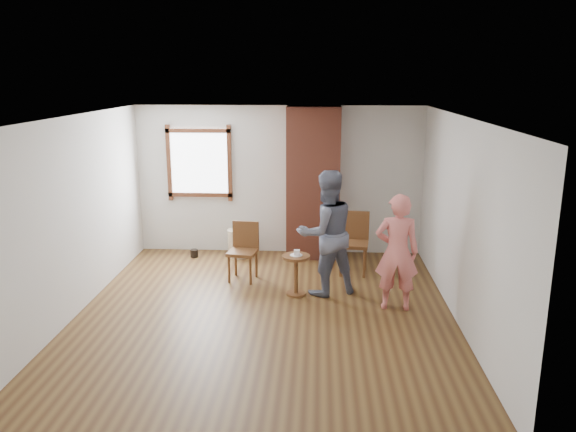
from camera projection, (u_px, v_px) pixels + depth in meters
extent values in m
plane|color=brown|center=(265.00, 313.00, 7.51)|extent=(5.50, 5.50, 0.00)
cube|color=silver|center=(279.00, 180.00, 9.85)|extent=(5.00, 0.04, 2.60)
cube|color=silver|center=(74.00, 217.00, 7.32)|extent=(0.04, 5.50, 2.60)
cube|color=silver|center=(462.00, 222.00, 7.06)|extent=(0.04, 5.50, 2.60)
cube|color=white|center=(263.00, 117.00, 6.87)|extent=(5.00, 5.50, 0.04)
cube|color=#5A2F1A|center=(199.00, 163.00, 9.81)|extent=(1.14, 0.06, 1.34)
cube|color=white|center=(199.00, 163.00, 9.83)|extent=(1.00, 0.02, 1.20)
cube|color=#9F4D38|center=(313.00, 183.00, 9.58)|extent=(0.90, 0.50, 2.60)
cylinder|color=tan|center=(239.00, 243.00, 9.81)|extent=(0.47, 0.47, 0.49)
cylinder|color=black|center=(194.00, 253.00, 9.82)|extent=(0.17, 0.17, 0.13)
cube|color=brown|center=(243.00, 252.00, 8.64)|extent=(0.48, 0.48, 0.05)
cylinder|color=brown|center=(229.00, 269.00, 8.56)|extent=(0.04, 0.04, 0.45)
cylinder|color=brown|center=(250.00, 270.00, 8.50)|extent=(0.04, 0.04, 0.45)
cylinder|color=brown|center=(236.00, 262.00, 8.89)|extent=(0.04, 0.04, 0.45)
cylinder|color=brown|center=(256.00, 263.00, 8.82)|extent=(0.04, 0.04, 0.45)
cube|color=brown|center=(246.00, 235.00, 8.76)|extent=(0.42, 0.11, 0.45)
cube|color=brown|center=(354.00, 244.00, 8.92)|extent=(0.51, 0.51, 0.05)
cylinder|color=brown|center=(341.00, 262.00, 8.84)|extent=(0.04, 0.04, 0.49)
cylinder|color=brown|center=(364.00, 263.00, 8.77)|extent=(0.04, 0.04, 0.49)
cylinder|color=brown|center=(343.00, 254.00, 9.19)|extent=(0.04, 0.04, 0.49)
cylinder|color=brown|center=(365.00, 256.00, 9.13)|extent=(0.04, 0.04, 0.49)
cube|color=brown|center=(355.00, 226.00, 9.06)|extent=(0.46, 0.10, 0.49)
cylinder|color=brown|center=(296.00, 257.00, 8.01)|extent=(0.40, 0.40, 0.04)
cylinder|color=brown|center=(296.00, 276.00, 8.08)|extent=(0.06, 0.06, 0.54)
cylinder|color=brown|center=(296.00, 294.00, 8.15)|extent=(0.28, 0.28, 0.03)
cylinder|color=white|center=(296.00, 255.00, 8.00)|extent=(0.18, 0.18, 0.01)
cube|color=white|center=(297.00, 253.00, 8.00)|extent=(0.08, 0.07, 0.06)
imported|color=#121A33|center=(326.00, 233.00, 8.01)|extent=(1.09, 0.99, 1.82)
imported|color=#FB817D|center=(397.00, 252.00, 7.49)|extent=(0.61, 0.43, 1.60)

